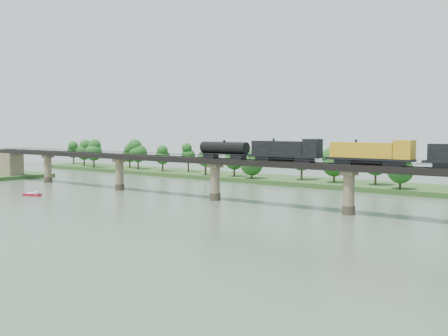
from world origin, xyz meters
The scene contains 7 objects.
ground centered at (0.00, 0.00, 0.00)m, with size 400.00×400.00×0.00m, color #3C4D3D.
far_bank centered at (0.00, 85.00, 0.80)m, with size 300.00×24.00×1.60m, color #26471C.
bridge centered at (0.00, 30.00, 5.46)m, with size 236.00×30.00×11.50m.
bridge_superstructure centered at (0.00, 30.00, 11.79)m, with size 220.00×4.90×0.75m.
far_treeline centered at (-8.21, 80.52, 8.83)m, with size 289.06×17.54×13.60m.
freight_train centered at (37.49, 30.00, 14.19)m, with size 81.93×3.19×5.64m.
motorboat centered at (-47.39, 3.68, 0.49)m, with size 5.42×3.62×1.43m.
Camera 1 is at (98.90, -85.80, 19.58)m, focal length 45.00 mm.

